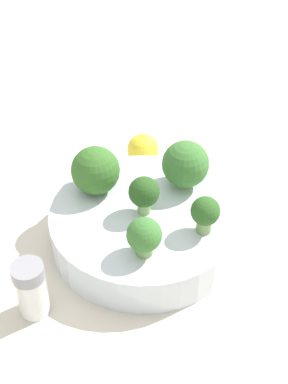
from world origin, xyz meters
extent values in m
plane|color=beige|center=(0.00, 0.00, 0.00)|extent=(3.00, 3.00, 0.00)
cylinder|color=silver|center=(0.00, 0.00, 0.02)|extent=(0.22, 0.22, 0.05)
cylinder|color=#7A9E5B|center=(0.07, 0.00, 0.06)|extent=(0.02, 0.02, 0.02)
sphere|color=#2D5B23|center=(0.07, 0.00, 0.08)|extent=(0.03, 0.03, 0.03)
cylinder|color=#7A9E5B|center=(0.03, -0.06, 0.06)|extent=(0.02, 0.02, 0.02)
sphere|color=#3D7533|center=(0.03, -0.06, 0.07)|extent=(0.04, 0.04, 0.04)
cylinder|color=#84AD66|center=(0.00, 0.00, 0.06)|extent=(0.02, 0.02, 0.02)
sphere|color=#28511E|center=(0.00, 0.00, 0.08)|extent=(0.04, 0.04, 0.04)
cylinder|color=#84AD66|center=(0.02, 0.06, 0.06)|extent=(0.03, 0.03, 0.02)
sphere|color=#3D7533|center=(0.02, 0.06, 0.08)|extent=(0.06, 0.06, 0.06)
cylinder|color=#7A9E5B|center=(-0.07, 0.01, 0.06)|extent=(0.02, 0.02, 0.02)
sphere|color=#386B28|center=(-0.07, 0.01, 0.08)|extent=(0.06, 0.06, 0.06)
cylinder|color=silver|center=(-0.06, -0.14, 0.03)|extent=(0.03, 0.03, 0.05)
cylinder|color=gray|center=(-0.06, -0.14, 0.06)|extent=(0.03, 0.03, 0.01)
sphere|color=yellow|center=(-0.07, 0.14, 0.02)|extent=(0.04, 0.04, 0.04)
cube|color=olive|center=(-0.10, 0.09, 0.00)|extent=(0.01, 0.01, 0.01)
cube|color=#AD7F4C|center=(0.07, 0.11, 0.00)|extent=(0.01, 0.01, 0.01)
camera|label=1|loc=(0.19, -0.41, 0.46)|focal=50.00mm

